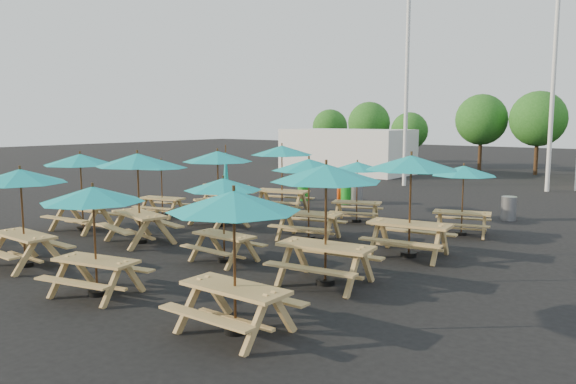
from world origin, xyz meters
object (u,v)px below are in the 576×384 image
Objects in this scene: waste_bin_2 at (347,194)px; waste_bin_1 at (343,193)px; picnic_unit_7 at (282,154)px; waste_bin_4 at (509,208)px; picnic_unit_1 at (80,164)px; picnic_unit_11 at (357,169)px; picnic_unit_15 at (464,175)px; waste_bin_3 at (356,194)px; picnic_unit_10 at (309,169)px; picnic_unit_9 at (223,189)px; picnic_unit_6 at (218,161)px; picnic_unit_14 at (411,168)px; picnic_unit_2 at (161,167)px; picnic_unit_13 at (326,180)px; picnic_unit_3 at (226,180)px; picnic_unit_8 at (93,200)px; picnic_unit_4 at (21,182)px; picnic_unit_5 at (138,165)px; waste_bin_0 at (304,191)px; picnic_unit_12 at (234,209)px.

waste_bin_1 is at bearing 155.26° from waste_bin_2.
picnic_unit_7 is 8.12m from waste_bin_4.
picnic_unit_1 is 8.80m from picnic_unit_11.
waste_bin_2 is at bearing 135.39° from picnic_unit_15.
waste_bin_3 is 5.97m from waste_bin_4.
picnic_unit_10 reaches higher than picnic_unit_11.
picnic_unit_9 reaches higher than waste_bin_2.
picnic_unit_11 reaches higher than waste_bin_4.
picnic_unit_6 is 7.55m from picnic_unit_15.
picnic_unit_14 is (3.52, -3.35, 0.46)m from picnic_unit_11.
picnic_unit_7 is (2.84, 3.26, 0.41)m from picnic_unit_2.
waste_bin_1 is at bearing 112.54° from picnic_unit_13.
picnic_unit_14 reaches higher than picnic_unit_10.
picnic_unit_3 is at bearing -161.80° from waste_bin_4.
picnic_unit_7 is at bearing 126.24° from picnic_unit_13.
waste_bin_4 is at bearing 11.55° from picnic_unit_7.
waste_bin_3 is at bearing 121.33° from picnic_unit_14.
picnic_unit_13 is (3.13, 3.36, 0.32)m from picnic_unit_8.
picnic_unit_7 is at bearing 95.18° from picnic_unit_8.
picnic_unit_4 is 0.98× the size of picnic_unit_8.
picnic_unit_15 is (3.53, 10.02, -0.07)m from picnic_unit_8.
picnic_unit_1 is 0.89× the size of picnic_unit_5.
picnic_unit_6 is 3.29× the size of waste_bin_2.
waste_bin_3 is at bearing 14.70° from waste_bin_2.
waste_bin_0 is 1.00× the size of waste_bin_2.
picnic_unit_8 is (3.19, -3.49, -0.31)m from picnic_unit_5.
picnic_unit_7 is 3.91m from waste_bin_1.
picnic_unit_6 is 1.31× the size of picnic_unit_9.
picnic_unit_15 is at bearing -30.84° from waste_bin_3.
picnic_unit_1 is 1.04× the size of picnic_unit_15.
picnic_unit_8 is at bearing -78.48° from waste_bin_1.
picnic_unit_11 is 7.37m from picnic_unit_13.
picnic_unit_4 is at bearing -93.50° from waste_bin_2.
picnic_unit_15 is (0.40, 6.67, -0.39)m from picnic_unit_13.
picnic_unit_12 is (9.55, -6.46, 0.27)m from picnic_unit_2.
waste_bin_3 is (-2.02, 3.39, -1.37)m from picnic_unit_11.
picnic_unit_8 reaches higher than waste_bin_4.
waste_bin_0 is (1.76, 2.90, -0.59)m from picnic_unit_3.
waste_bin_0 is at bearing 114.83° from picnic_unit_6.
waste_bin_0 is 2.42m from waste_bin_3.
picnic_unit_2 is at bearing 119.42° from picnic_unit_8.
picnic_unit_10 reaches higher than waste_bin_3.
picnic_unit_4 is 0.97× the size of picnic_unit_11.
picnic_unit_12 reaches higher than picnic_unit_9.
waste_bin_1 is (-2.67, 3.41, -1.37)m from picnic_unit_11.
waste_bin_0 is at bearing -168.03° from waste_bin_1.
picnic_unit_7 is 3.41× the size of waste_bin_4.
waste_bin_0 is 2.03m from waste_bin_2.
picnic_unit_5 reaches higher than picnic_unit_11.
picnic_unit_7 is at bearing -98.18° from waste_bin_1.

